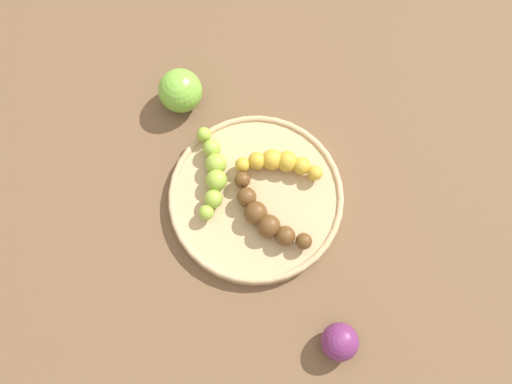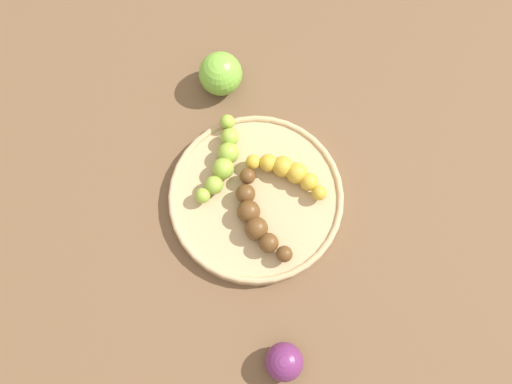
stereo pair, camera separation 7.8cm
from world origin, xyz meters
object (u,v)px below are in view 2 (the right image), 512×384
(banana_spotted, at_px, (289,172))
(banana_green, at_px, (223,160))
(banana_overripe, at_px, (256,218))
(fruit_bowl, at_px, (256,197))
(apple_green, at_px, (220,74))
(plum_purple, at_px, (284,362))

(banana_spotted, height_order, banana_green, same)
(banana_green, bearing_deg, banana_overripe, -44.91)
(banana_overripe, xyz_separation_m, banana_green, (-0.06, 0.08, -0.00))
(banana_green, bearing_deg, banana_spotted, 5.44)
(fruit_bowl, xyz_separation_m, banana_green, (-0.06, 0.04, 0.02))
(banana_green, xyz_separation_m, apple_green, (-0.03, 0.14, -0.00))
(fruit_bowl, height_order, banana_overripe, banana_overripe)
(fruit_bowl, height_order, plum_purple, plum_purple)
(apple_green, bearing_deg, banana_green, -76.90)
(banana_overripe, bearing_deg, fruit_bowl, -114.35)
(plum_purple, bearing_deg, banana_green, 117.60)
(banana_overripe, relative_size, plum_purple, 2.44)
(banana_spotted, relative_size, plum_purple, 2.41)
(fruit_bowl, relative_size, apple_green, 3.82)
(banana_spotted, bearing_deg, apple_green, 58.92)
(banana_overripe, bearing_deg, banana_green, -85.55)
(banana_spotted, height_order, plum_purple, plum_purple)
(banana_spotted, xyz_separation_m, apple_green, (-0.13, 0.14, -0.00))
(fruit_bowl, xyz_separation_m, banana_spotted, (0.04, 0.04, 0.02))
(banana_green, bearing_deg, plum_purple, -56.79)
(banana_spotted, xyz_separation_m, banana_green, (-0.10, 0.00, 0.00))
(fruit_bowl, xyz_separation_m, apple_green, (-0.09, 0.18, 0.02))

